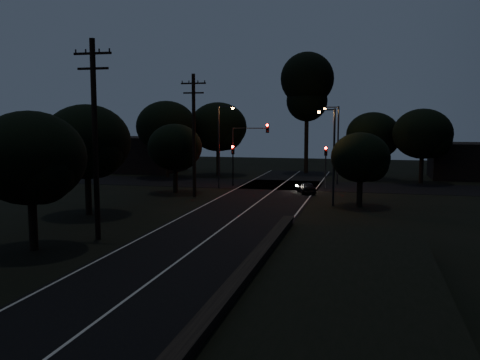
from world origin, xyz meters
The scene contains 22 objects.
road_surface centered at (0.00, 31.12, 0.01)m, with size 60.00×70.00×0.03m.
retaining_wall centered at (7.74, 3.00, 0.62)m, with size 6.93×26.00×1.60m.
utility_pole_mid centered at (-6.00, 15.00, 5.74)m, with size 2.20×0.30×11.00m.
utility_pole_far centered at (-6.00, 32.00, 5.48)m, with size 2.20×0.30×10.50m.
tree_left_b centered at (-7.80, 11.89, 4.61)m, with size 5.60×5.60×7.12m.
tree_left_c centered at (-10.28, 21.88, 4.99)m, with size 6.11×6.11×7.72m.
tree_left_d centered at (-8.33, 33.90, 4.07)m, with size 4.95×4.95×6.28m.
tree_far_nw centered at (-8.76, 49.86, 5.63)m, with size 6.86×6.86×8.70m.
tree_far_w centered at (-13.76, 45.86, 5.70)m, with size 6.88×6.88×8.77m.
tree_far_ne centered at (9.21, 49.88, 4.84)m, with size 5.91×5.91×7.48m.
tree_far_e centered at (14.22, 46.88, 5.05)m, with size 6.14×6.14×7.79m.
tree_right_a centered at (8.16, 29.91, 3.69)m, with size 4.48×4.48×5.70m.
tall_pine centered at (1.00, 55.00, 10.73)m, with size 6.55×6.55×14.89m.
building_left centered at (-20.00, 52.00, 2.20)m, with size 10.00×8.00×4.40m, color black.
building_right centered at (20.00, 53.00, 2.00)m, with size 9.00×7.00×4.00m, color black.
signal_left centered at (-4.60, 39.99, 2.84)m, with size 0.28×0.35×4.10m.
signal_right centered at (4.60, 39.99, 2.84)m, with size 0.28×0.35×4.10m.
signal_mast centered at (-2.91, 39.99, 4.34)m, with size 3.70×0.35×6.25m.
streetlight_a centered at (-5.31, 38.00, 4.64)m, with size 1.66×0.26×8.00m.
streetlight_b centered at (5.31, 44.00, 4.64)m, with size 1.66×0.26×8.00m.
streetlight_c centered at (5.83, 30.00, 4.35)m, with size 1.46×0.26×7.50m.
car centered at (3.20, 36.42, 0.52)m, with size 1.24×3.08×1.05m, color black.
Camera 1 is at (8.62, -11.63, 6.67)m, focal length 40.00 mm.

